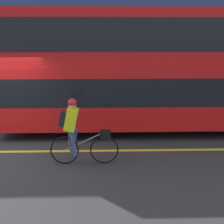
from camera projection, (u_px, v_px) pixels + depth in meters
sidewalk_curb at (32, 111)px, 12.89m from camera, size 60.00×2.19×0.13m
building_facade at (33, 17)px, 13.19m from camera, size 60.00×0.30×7.73m
bus at (152, 66)px, 10.03m from camera, size 9.53×2.50×3.86m
cyclist_on_bike at (77, 129)px, 7.53m from camera, size 1.68×0.32×1.65m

